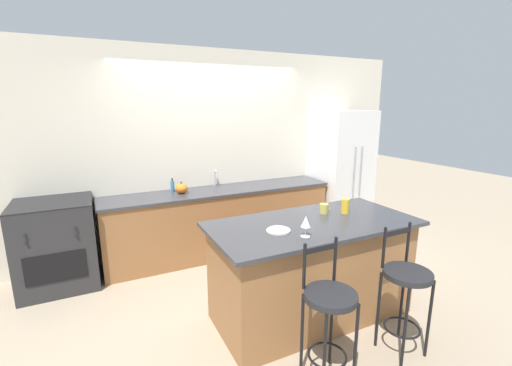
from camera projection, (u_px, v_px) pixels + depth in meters
The scene contains 15 objects.
ground_plane at pixel (231, 262), 4.42m from camera, with size 18.00×18.00×0.00m, color tan.
wall_back at pixel (212, 152), 4.70m from camera, with size 6.00×0.07×2.70m.
back_counter at pixel (221, 221), 4.64m from camera, with size 3.03×0.65×0.89m.
sink_faucet at pixel (215, 176), 4.67m from camera, with size 0.02×0.13×0.22m.
kitchen_island at pixel (312, 269), 3.22m from camera, with size 1.92×0.92×0.94m.
refrigerator at pixel (340, 173), 5.27m from camera, with size 0.76×0.78×1.90m.
oven_range at pixel (57, 244), 3.75m from camera, with size 0.78×0.71×0.97m.
bar_stool_near at pixel (329, 310), 2.40m from camera, with size 0.37×0.37×1.05m.
bar_stool_far at pixel (405, 287), 2.71m from camera, with size 0.37×0.37×1.05m.
dinner_plate at pixel (278, 230), 2.88m from camera, with size 0.21×0.21×0.02m.
wine_glass at pixel (306, 222), 2.74m from camera, with size 0.08×0.08×0.17m.
coffee_mug at pixel (324, 208), 3.35m from camera, with size 0.12×0.08×0.09m.
tumbler_cup at pixel (345, 206), 3.35m from camera, with size 0.08×0.08×0.14m.
pumpkin_decoration at pixel (181, 188), 4.30m from camera, with size 0.16×0.16×0.15m.
soap_bottle at pixel (173, 186), 4.36m from camera, with size 0.05×0.05×0.18m.
Camera 1 is at (-1.50, -3.81, 1.98)m, focal length 24.00 mm.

